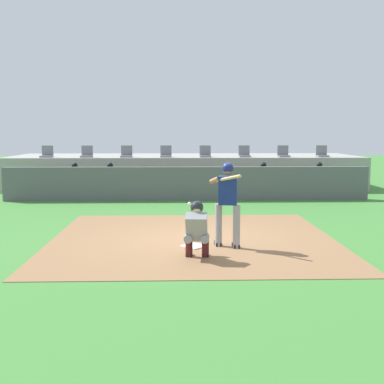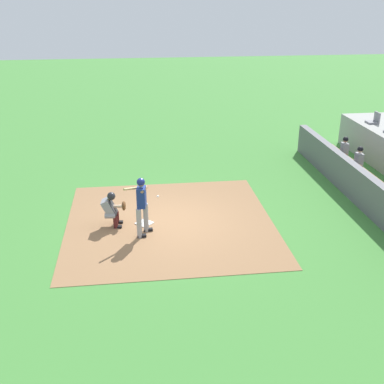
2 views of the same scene
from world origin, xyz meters
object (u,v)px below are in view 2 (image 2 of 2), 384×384
home_plate (144,223)px  dugout_player_0 (341,152)px  stadium_seat_0 (374,120)px  dugout_player_1 (355,162)px  batter_at_plate (142,203)px  catcher_crouched (112,208)px

home_plate → dugout_player_0: bearing=117.2°
home_plate → stadium_seat_0: 11.76m
dugout_player_0 → dugout_player_1: size_ratio=1.00×
home_plate → dugout_player_1: bearing=109.3°
home_plate → dugout_player_1: size_ratio=0.34×
batter_at_plate → dugout_player_0: (-4.87, 8.20, -0.36)m
batter_at_plate → dugout_player_1: bearing=113.4°
catcher_crouched → dugout_player_0: (-4.19, 9.09, 0.06)m
catcher_crouched → stadium_seat_0: bearing=117.1°
batter_at_plate → dugout_player_1: 8.94m
home_plate → catcher_crouched: (0.01, -0.95, 0.59)m
catcher_crouched → dugout_player_1: size_ratio=1.37×
home_plate → stadium_seat_0: (-5.69, 10.18, 1.51)m
dugout_player_0 → home_plate: bearing=-62.8°
catcher_crouched → dugout_player_0: bearing=114.7°
home_plate → batter_at_plate: bearing=-4.5°
home_plate → batter_at_plate: batter_at_plate is taller
batter_at_plate → dugout_player_0: bearing=120.7°
batter_at_plate → catcher_crouched: bearing=-127.2°
dugout_player_0 → stadium_seat_0: bearing=126.6°
home_plate → dugout_player_1: 8.66m
stadium_seat_0 → dugout_player_0: bearing=-53.4°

